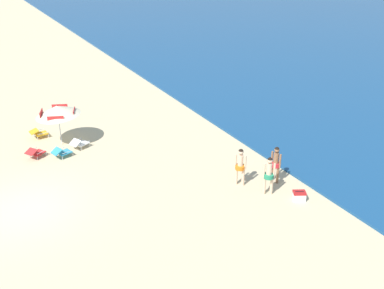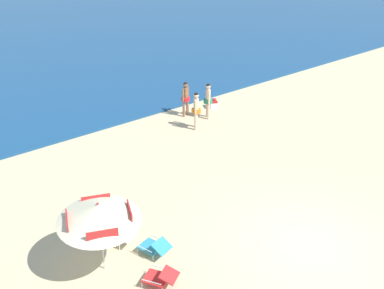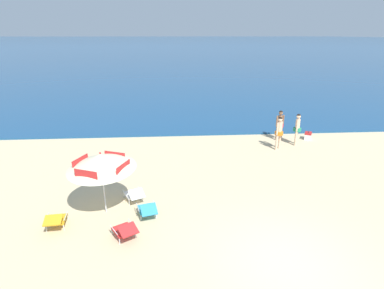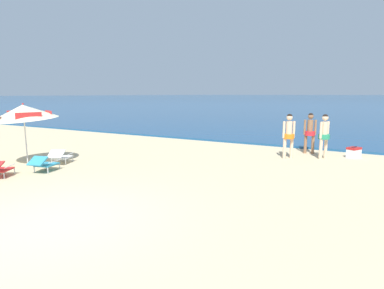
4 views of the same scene
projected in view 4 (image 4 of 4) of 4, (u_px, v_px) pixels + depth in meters
The scene contains 9 objects.
ground_plane at pixel (55, 223), 5.91m from camera, with size 800.00×800.00×0.00m, color #D1BA8E.
ocean_water at pixel (362, 96), 360.44m from camera, with size 800.00×800.00×0.10m, color navy.
beach_umbrella_striped_main at pixel (23, 112), 10.45m from camera, with size 2.74×2.76×2.13m.
lounge_chair_under_umbrella at pixel (60, 156), 10.84m from camera, with size 0.86×1.03×0.52m.
lounge_chair_spare_folded at pixel (44, 163), 9.72m from camera, with size 0.75×1.00×0.52m.
person_standing_near_shore at pixel (310, 130), 12.63m from camera, with size 0.47×0.40×1.65m.
person_standing_beside at pixel (324, 133), 11.59m from camera, with size 0.41×0.45×1.67m.
person_wading_in at pixel (289, 133), 11.65m from camera, with size 0.41×0.41×1.68m.
cooler_box at pixel (354, 152), 11.91m from camera, with size 0.54×0.60×0.43m.
Camera 4 is at (4.99, -3.63, 2.41)m, focal length 29.20 mm.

